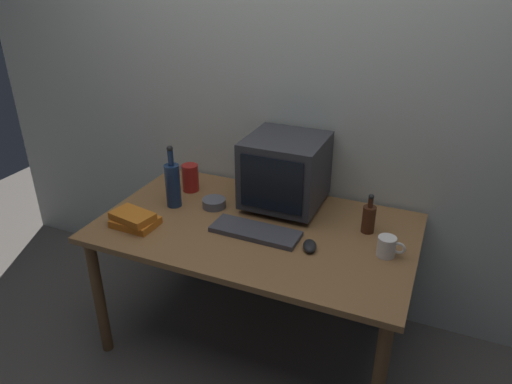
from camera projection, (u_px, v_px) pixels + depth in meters
ground_plane at (256, 337)px, 2.59m from camera, size 6.00×6.00×0.00m
back_wall at (294, 89)px, 2.45m from camera, size 4.00×0.08×2.50m
desk at (256, 239)px, 2.31m from camera, size 1.50×0.89×0.71m
crt_monitor at (285, 171)px, 2.38m from camera, size 0.38×0.39×0.37m
keyboard at (255, 232)px, 2.20m from camera, size 0.42×0.16×0.02m
computer_mouse at (310, 246)px, 2.08m from camera, size 0.09×0.11×0.04m
bottle_tall at (173, 184)px, 2.41m from camera, size 0.08×0.08×0.33m
bottle_short at (369, 218)px, 2.19m from camera, size 0.06×0.06×0.20m
book_stack at (134, 219)px, 2.26m from camera, size 0.22×0.17×0.07m
mug at (387, 247)px, 2.03m from camera, size 0.12×0.08×0.09m
cd_spindle at (214, 203)px, 2.44m from camera, size 0.12×0.12×0.04m
metal_canister at (190, 178)px, 2.59m from camera, size 0.09×0.09×0.15m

